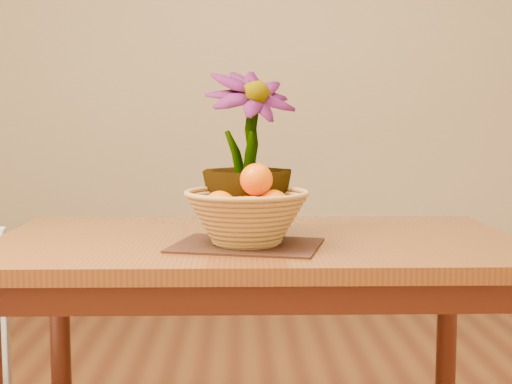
{
  "coord_description": "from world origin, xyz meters",
  "views": [
    {
      "loc": [
        -0.04,
        -1.6,
        1.07
      ],
      "look_at": [
        -0.0,
        0.19,
        0.88
      ],
      "focal_mm": 50.0,
      "sensor_mm": 36.0,
      "label": 1
    }
  ],
  "objects": [
    {
      "name": "wall_back",
      "position": [
        0.0,
        2.25,
        1.35
      ],
      "size": [
        4.0,
        0.02,
        2.7
      ],
      "primitive_type": "cube",
      "color": "beige",
      "rests_on": "floor"
    },
    {
      "name": "table",
      "position": [
        0.0,
        0.3,
        0.66
      ],
      "size": [
        1.4,
        0.8,
        0.75
      ],
      "color": "brown",
      "rests_on": "floor"
    },
    {
      "name": "placemat",
      "position": [
        -0.03,
        0.16,
        0.75
      ],
      "size": [
        0.41,
        0.35,
        0.01
      ],
      "primitive_type": "cube",
      "rotation": [
        0.0,
        0.0,
        -0.24
      ],
      "color": "#331A12",
      "rests_on": "table"
    },
    {
      "name": "wicker_basket",
      "position": [
        -0.03,
        0.16,
        0.82
      ],
      "size": [
        0.31,
        0.31,
        0.13
      ],
      "color": "tan",
      "rests_on": "placemat"
    },
    {
      "name": "orange_pile",
      "position": [
        -0.02,
        0.17,
        0.86
      ],
      "size": [
        0.22,
        0.21,
        0.15
      ],
      "rotation": [
        0.0,
        0.0,
        -0.42
      ],
      "color": "#FF6504",
      "rests_on": "wicker_basket"
    },
    {
      "name": "potted_plant",
      "position": [
        -0.02,
        0.31,
        0.98
      ],
      "size": [
        0.34,
        0.34,
        0.45
      ],
      "primitive_type": "imported",
      "rotation": [
        0.0,
        0.0,
        0.45
      ],
      "color": "#1B4F16",
      "rests_on": "table"
    }
  ]
}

